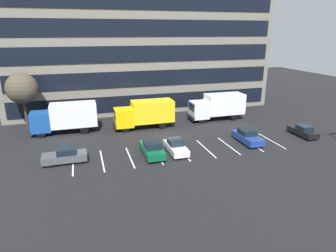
{
  "coord_description": "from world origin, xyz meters",
  "views": [
    {
      "loc": [
        -9.84,
        -32.04,
        12.32
      ],
      "look_at": [
        -0.11,
        0.63,
        1.4
      ],
      "focal_mm": 31.7,
      "sensor_mm": 36.0,
      "label": 1
    }
  ],
  "objects": [
    {
      "name": "ground_plane",
      "position": [
        0.0,
        0.0,
        0.0
      ],
      "size": [
        120.0,
        120.0,
        0.0
      ],
      "primitive_type": "plane",
      "color": "black"
    },
    {
      "name": "office_building",
      "position": [
        0.0,
        17.95,
        9.0
      ],
      "size": [
        41.4,
        13.04,
        18.0
      ],
      "color": "slate",
      "rests_on": "ground_plane"
    },
    {
      "name": "lot_markings",
      "position": [
        0.0,
        -4.17,
        0.0
      ],
      "size": [
        22.54,
        5.4,
        0.01
      ],
      "color": "silver",
      "rests_on": "ground_plane"
    },
    {
      "name": "box_truck_white",
      "position": [
        8.93,
        5.78,
        2.09
      ],
      "size": [
        7.99,
        2.65,
        3.7
      ],
      "color": "white",
      "rests_on": "ground_plane"
    },
    {
      "name": "box_truck_yellow_all",
      "position": [
        -1.97,
        4.94,
        2.05
      ],
      "size": [
        7.87,
        2.61,
        3.65
      ],
      "color": "yellow",
      "rests_on": "ground_plane"
    },
    {
      "name": "box_truck_blue",
      "position": [
        -11.98,
        5.88,
        2.1
      ],
      "size": [
        8.05,
        2.67,
        3.73
      ],
      "color": "#194799",
      "rests_on": "ground_plane"
    },
    {
      "name": "sedan_charcoal",
      "position": [
        -11.88,
        -3.58,
        0.71
      ],
      "size": [
        4.22,
        1.77,
        1.51
      ],
      "color": "#474C51",
      "rests_on": "ground_plane"
    },
    {
      "name": "sedan_forest",
      "position": [
        -3.31,
        -4.36,
        0.74
      ],
      "size": [
        1.84,
        4.4,
        1.58
      ],
      "color": "#0C5933",
      "rests_on": "ground_plane"
    },
    {
      "name": "sedan_navy",
      "position": [
        8.13,
        -3.82,
        0.73
      ],
      "size": [
        1.8,
        4.29,
        1.54
      ],
      "color": "navy",
      "rests_on": "ground_plane"
    },
    {
      "name": "sedan_black",
      "position": [
        15.88,
        -3.79,
        0.66
      ],
      "size": [
        1.63,
        3.89,
        1.39
      ],
      "color": "black",
      "rests_on": "ground_plane"
    },
    {
      "name": "sedan_white",
      "position": [
        -0.72,
        -4.33,
        0.68
      ],
      "size": [
        1.68,
        4.01,
        1.44
      ],
      "color": "white",
      "rests_on": "ground_plane"
    },
    {
      "name": "bare_tree",
      "position": [
        -17.0,
        8.93,
        5.4
      ],
      "size": [
        3.94,
        3.94,
        7.39
      ],
      "color": "#473323",
      "rests_on": "ground_plane"
    }
  ]
}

